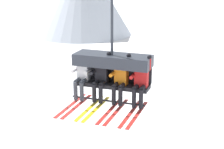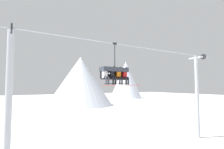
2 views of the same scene
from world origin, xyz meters
The scene contains 10 objects.
mountain_peak_central centered at (10.95, 34.27, 6.62)m, with size 17.54×17.54×13.24m.
mountain_peak_east centered at (38.31, 50.98, 7.99)m, with size 13.56×13.56×15.97m.
lift_tower_near centered at (-6.23, -0.02, 4.41)m, with size 0.36×1.88×8.48m.
lift_tower_far centered at (10.57, -0.02, 4.41)m, with size 0.36×1.88×8.48m.
lift_cable centered at (2.17, -0.80, 8.20)m, with size 18.80×0.05×0.05m.
chairlift_chair centered at (-0.01, -0.73, 6.25)m, with size 2.01×0.74×2.88m.
skier_white centered at (-0.80, -0.95, 5.94)m, with size 0.46×1.70×1.23m.
skier_black centered at (-0.27, -0.94, 5.96)m, with size 0.48×1.70×1.34m.
skier_orange centered at (0.26, -0.94, 5.96)m, with size 0.48×1.70×1.34m.
skier_red centered at (0.79, -0.94, 5.96)m, with size 0.48×1.70×1.34m.
Camera 2 is at (-6.38, -10.93, 5.26)m, focal length 28.00 mm.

